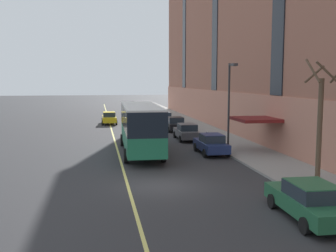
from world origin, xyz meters
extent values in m
plane|color=#303033|center=(0.00, 0.00, 0.00)|extent=(260.00, 260.00, 0.00)
cube|color=gray|center=(8.34, 3.00, 0.07)|extent=(4.17, 160.00, 0.15)
cube|color=maroon|center=(8.83, 8.21, 2.60)|extent=(3.20, 3.40, 0.24)
cube|color=#1E232B|center=(10.38, 24.75, 14.38)|extent=(0.10, 2.00, 19.87)
cube|color=#1E232B|center=(10.38, 41.25, 14.38)|extent=(0.10, 2.00, 19.87)
cube|color=#1E704C|center=(-0.06, 9.27, 1.29)|extent=(2.86, 11.01, 1.35)
cube|color=black|center=(-0.06, 9.27, 2.79)|extent=(2.87, 11.01, 1.65)
cube|color=white|center=(-0.06, 9.27, 3.68)|extent=(2.88, 11.01, 0.12)
cube|color=#19232D|center=(0.09, 14.78, 2.63)|extent=(2.36, 0.14, 1.24)
cube|color=orange|center=(0.09, 14.79, 3.44)|extent=(1.79, 0.11, 0.28)
cube|color=black|center=(0.09, 14.80, 0.72)|extent=(2.51, 0.19, 0.24)
cube|color=white|center=(-0.81, 14.82, 0.97)|extent=(0.28, 0.07, 0.18)
cube|color=white|center=(0.98, 14.77, 0.97)|extent=(0.28, 0.07, 0.18)
cylinder|color=black|center=(-1.24, 13.14, 0.50)|extent=(0.33, 1.01, 1.00)
cylinder|color=black|center=(1.32, 13.07, 0.50)|extent=(0.33, 1.01, 1.00)
cylinder|color=black|center=(-1.43, 6.03, 0.50)|extent=(0.33, 1.01, 1.00)
cylinder|color=black|center=(1.13, 5.96, 0.50)|extent=(0.33, 1.01, 1.00)
cube|color=#23603D|center=(5.06, -6.15, 0.64)|extent=(2.01, 4.86, 0.64)
cube|color=#232D38|center=(5.05, -6.39, 1.24)|extent=(1.69, 2.21, 0.56)
cube|color=#23603D|center=(5.05, -6.39, 1.54)|extent=(1.65, 2.12, 0.04)
cylinder|color=black|center=(4.21, -4.63, 0.32)|extent=(0.24, 0.65, 0.64)
cylinder|color=black|center=(6.02, -4.69, 0.32)|extent=(0.24, 0.65, 0.64)
cylinder|color=black|center=(4.11, -7.60, 0.32)|extent=(0.24, 0.65, 0.64)
cube|color=black|center=(5.17, 22.26, 0.64)|extent=(1.94, 4.55, 0.64)
cube|color=#232D38|center=(5.17, 22.04, 1.24)|extent=(1.66, 2.07, 0.56)
cube|color=black|center=(5.17, 22.04, 1.54)|extent=(1.62, 1.97, 0.04)
cylinder|color=black|center=(4.31, 23.68, 0.32)|extent=(0.24, 0.65, 0.64)
cylinder|color=black|center=(6.10, 23.64, 0.32)|extent=(0.24, 0.65, 0.64)
cylinder|color=black|center=(4.25, 20.89, 0.32)|extent=(0.24, 0.65, 0.64)
cylinder|color=black|center=(6.03, 20.84, 0.32)|extent=(0.24, 0.65, 0.64)
cube|color=navy|center=(5.20, 8.26, 0.64)|extent=(1.74, 4.40, 0.64)
cube|color=#232D38|center=(5.20, 8.04, 1.24)|extent=(1.53, 1.98, 0.56)
cube|color=navy|center=(5.20, 8.04, 1.54)|extent=(1.50, 1.89, 0.04)
cylinder|color=black|center=(4.35, 9.63, 0.32)|extent=(0.22, 0.64, 0.64)
cylinder|color=black|center=(6.06, 9.62, 0.32)|extent=(0.22, 0.64, 0.64)
cylinder|color=black|center=(4.35, 6.90, 0.32)|extent=(0.22, 0.64, 0.64)
cylinder|color=black|center=(6.05, 6.90, 0.32)|extent=(0.22, 0.64, 0.64)
cube|color=silver|center=(5.12, 29.29, 0.64)|extent=(1.94, 4.39, 0.64)
cube|color=#232D38|center=(5.11, 29.08, 1.24)|extent=(1.64, 2.00, 0.56)
cube|color=silver|center=(5.11, 29.08, 1.54)|extent=(1.60, 1.92, 0.04)
cylinder|color=black|center=(4.29, 30.67, 0.32)|extent=(0.24, 0.65, 0.64)
cylinder|color=black|center=(6.04, 30.61, 0.32)|extent=(0.24, 0.65, 0.64)
cylinder|color=black|center=(4.19, 27.98, 0.32)|extent=(0.24, 0.65, 0.64)
cylinder|color=black|center=(5.94, 27.92, 0.32)|extent=(0.24, 0.65, 0.64)
cube|color=#4C4C51|center=(4.95, 15.50, 0.64)|extent=(1.84, 4.69, 0.64)
cube|color=#232D38|center=(4.95, 15.26, 1.24)|extent=(1.59, 2.12, 0.56)
cube|color=#4C4C51|center=(4.95, 15.26, 1.54)|extent=(1.56, 2.03, 0.04)
cylinder|color=black|center=(4.10, 16.95, 0.32)|extent=(0.23, 0.64, 0.64)
cylinder|color=black|center=(5.84, 16.93, 0.32)|extent=(0.23, 0.64, 0.64)
cylinder|color=black|center=(4.06, 14.06, 0.32)|extent=(0.23, 0.64, 0.64)
cylinder|color=black|center=(5.80, 14.04, 0.32)|extent=(0.23, 0.64, 0.64)
cube|color=yellow|center=(-1.83, 30.68, 0.64)|extent=(1.73, 4.56, 0.64)
cube|color=#232D38|center=(-1.83, 30.45, 1.24)|extent=(1.52, 2.05, 0.56)
cube|color=yellow|center=(-1.83, 30.45, 1.54)|extent=(1.48, 1.96, 0.04)
cylinder|color=black|center=(-2.67, 32.09, 0.32)|extent=(0.22, 0.64, 0.64)
cylinder|color=black|center=(-0.99, 32.09, 0.32)|extent=(0.22, 0.64, 0.64)
cylinder|color=black|center=(-2.67, 29.27, 0.32)|extent=(0.22, 0.64, 0.64)
cylinder|color=black|center=(-0.98, 29.27, 0.32)|extent=(0.22, 0.64, 0.64)
cylinder|color=brown|center=(7.92, -2.02, 2.93)|extent=(0.26, 0.26, 5.56)
cylinder|color=brown|center=(7.84, -1.47, 5.92)|extent=(1.20, 0.29, 0.93)
cylinder|color=brown|center=(7.38, -2.10, 6.08)|extent=(0.27, 1.19, 1.23)
cylinder|color=brown|center=(7.86, -2.59, 6.00)|extent=(1.22, 0.25, 1.09)
cylinder|color=#2D2D30|center=(6.86, 9.09, 3.53)|extent=(0.16, 0.16, 6.76)
cylinder|color=#2D2D30|center=(6.86, 8.54, 6.81)|extent=(0.10, 1.10, 0.10)
cube|color=#3D3D3F|center=(6.86, 7.99, 6.76)|extent=(0.36, 0.60, 0.20)
cylinder|color=red|center=(6.76, 14.92, 0.43)|extent=(0.24, 0.24, 0.55)
sphere|color=silver|center=(6.76, 14.92, 0.77)|extent=(0.20, 0.20, 0.20)
cylinder|color=silver|center=(6.60, 14.92, 0.48)|extent=(0.10, 0.09, 0.09)
cylinder|color=silver|center=(6.92, 14.92, 0.48)|extent=(0.10, 0.09, 0.09)
cube|color=#E0D66B|center=(-1.76, 3.00, 0.00)|extent=(0.16, 140.00, 0.01)
camera|label=1|loc=(-3.26, -20.31, 5.61)|focal=42.00mm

